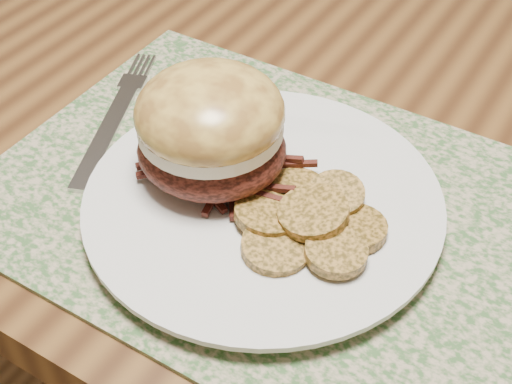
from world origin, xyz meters
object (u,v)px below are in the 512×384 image
pork_sandwich (211,128)px  dinner_plate (263,203)px  dining_table (467,147)px  fork (116,115)px

pork_sandwich → dinner_plate: bearing=-11.1°
dining_table → pork_sandwich: (-0.14, -0.26, 0.14)m
pork_sandwich → fork: 0.14m
dining_table → pork_sandwich: bearing=-118.1°
dinner_plate → pork_sandwich: (-0.05, 0.00, 0.05)m
fork → dining_table: bearing=19.2°
dining_table → pork_sandwich: 0.33m
pork_sandwich → dining_table: bearing=55.0°
fork → dinner_plate: bearing=-32.8°
dinner_plate → pork_sandwich: bearing=175.8°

